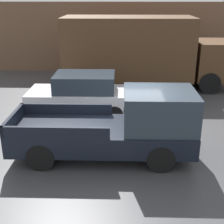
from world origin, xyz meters
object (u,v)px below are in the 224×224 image
Objects in this scene: newspaper_box at (99,64)px; delivery_truck at (140,50)px; pickup_truck at (120,127)px; car at (83,94)px.

delivery_truck is at bearing -52.63° from newspaper_box.
pickup_truck is 1.25× the size of car.
delivery_truck is at bearing 82.61° from pickup_truck.
pickup_truck reaches higher than car.
newspaper_box is (0.18, 7.03, -0.32)m from car.
delivery_truck reaches higher than newspaper_box.
car is 7.04m from newspaper_box.
newspaper_box is (-1.31, 10.45, -0.44)m from pickup_truck.
newspaper_box is at bearing 127.37° from delivery_truck.
newspaper_box is at bearing 88.50° from car.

